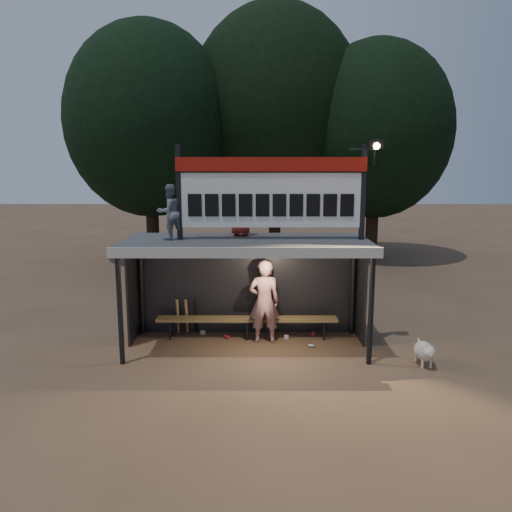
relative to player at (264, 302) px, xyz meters
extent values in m
plane|color=brown|center=(-0.38, -0.32, -0.91)|extent=(80.00, 80.00, 0.00)
imported|color=silver|center=(0.00, 0.00, 0.00)|extent=(0.69, 0.48, 1.83)
imported|color=slate|center=(-1.92, -0.35, 1.97)|extent=(0.69, 0.67, 1.12)
imported|color=maroon|center=(-0.50, 0.22, 1.94)|extent=(0.58, 0.43, 1.08)
cube|color=#404043|center=(-0.38, -0.32, 1.35)|extent=(5.00, 2.00, 0.12)
cube|color=beige|center=(-0.38, -1.34, 1.31)|extent=(5.10, 0.06, 0.20)
cylinder|color=black|center=(-2.78, -1.22, 0.19)|extent=(0.10, 0.10, 2.20)
cylinder|color=black|center=(2.02, -1.22, 0.19)|extent=(0.10, 0.10, 2.20)
cylinder|color=black|center=(-2.78, 0.58, 0.19)|extent=(0.10, 0.10, 2.20)
cylinder|color=black|center=(2.02, 0.58, 0.19)|extent=(0.10, 0.10, 2.20)
cube|color=black|center=(-0.38, 0.68, 0.19)|extent=(5.00, 0.04, 2.20)
cube|color=black|center=(-2.88, 0.18, 0.19)|extent=(0.04, 1.00, 2.20)
cube|color=black|center=(2.12, 0.18, 0.19)|extent=(0.04, 1.00, 2.20)
cylinder|color=black|center=(-0.38, 0.68, 1.24)|extent=(5.00, 0.06, 0.06)
cube|color=black|center=(-1.73, -0.32, 2.36)|extent=(0.10, 0.10, 1.90)
cube|color=black|center=(1.97, -0.32, 2.36)|extent=(0.10, 0.10, 1.90)
cube|color=white|center=(0.12, -0.32, 2.36)|extent=(3.80, 0.08, 1.40)
cube|color=#A4150B|center=(0.12, -0.37, 2.92)|extent=(3.80, 0.04, 0.28)
cube|color=black|center=(0.12, -0.37, 2.77)|extent=(3.80, 0.02, 0.03)
cube|color=black|center=(-1.41, -0.37, 2.11)|extent=(0.27, 0.03, 0.45)
cube|color=black|center=(-1.07, -0.37, 2.11)|extent=(0.27, 0.03, 0.45)
cube|color=black|center=(-0.73, -0.37, 2.11)|extent=(0.27, 0.03, 0.45)
cube|color=black|center=(-0.39, -0.37, 2.11)|extent=(0.27, 0.03, 0.45)
cube|color=black|center=(-0.05, -0.37, 2.11)|extent=(0.27, 0.03, 0.45)
cube|color=black|center=(0.29, -0.37, 2.11)|extent=(0.27, 0.03, 0.45)
cube|color=black|center=(0.63, -0.37, 2.11)|extent=(0.27, 0.03, 0.45)
cube|color=black|center=(0.97, -0.37, 2.11)|extent=(0.27, 0.03, 0.45)
cube|color=black|center=(1.31, -0.37, 2.11)|extent=(0.27, 0.03, 0.45)
cube|color=black|center=(1.65, -0.37, 2.11)|extent=(0.27, 0.03, 0.45)
cylinder|color=black|center=(1.92, -0.32, 3.21)|extent=(0.50, 0.04, 0.04)
cylinder|color=black|center=(2.17, -0.32, 3.06)|extent=(0.04, 0.04, 0.30)
cube|color=black|center=(2.17, -0.37, 3.31)|extent=(0.30, 0.22, 0.18)
sphere|color=#FFD88C|center=(2.17, -0.46, 3.27)|extent=(0.14, 0.14, 0.14)
cube|color=olive|center=(-0.38, 0.23, -0.46)|extent=(4.00, 0.35, 0.06)
cylinder|color=black|center=(-2.08, 0.11, -0.69)|extent=(0.05, 0.05, 0.45)
cylinder|color=black|center=(-2.08, 0.35, -0.69)|extent=(0.05, 0.05, 0.45)
cylinder|color=black|center=(-0.38, 0.11, -0.69)|extent=(0.05, 0.05, 0.45)
cylinder|color=black|center=(-0.38, 0.35, -0.69)|extent=(0.05, 0.05, 0.45)
cylinder|color=black|center=(1.32, 0.11, -0.69)|extent=(0.05, 0.05, 0.45)
cylinder|color=black|center=(1.32, 0.35, -0.69)|extent=(0.05, 0.05, 0.45)
cylinder|color=black|center=(-4.38, 9.68, 0.96)|extent=(0.50, 0.50, 3.74)
ellipsoid|color=black|center=(-4.38, 9.68, 4.61)|extent=(6.46, 6.46, 7.48)
cylinder|color=black|center=(0.62, 11.18, 1.18)|extent=(0.50, 0.50, 4.18)
ellipsoid|color=black|center=(0.62, 11.18, 5.26)|extent=(7.22, 7.22, 8.36)
cylinder|color=black|center=(4.62, 10.18, 0.85)|extent=(0.50, 0.50, 3.52)
ellipsoid|color=black|center=(4.62, 10.18, 4.29)|extent=(6.08, 6.08, 7.04)
ellipsoid|color=beige|center=(3.08, -1.24, -0.64)|extent=(0.36, 0.58, 0.36)
sphere|color=white|center=(3.08, -1.52, -0.55)|extent=(0.22, 0.22, 0.22)
cone|color=beige|center=(3.08, -1.62, -0.57)|extent=(0.10, 0.10, 0.10)
cone|color=beige|center=(3.03, -1.54, -0.45)|extent=(0.06, 0.06, 0.07)
cone|color=beige|center=(3.13, -1.54, -0.45)|extent=(0.06, 0.06, 0.07)
cylinder|color=#F0E5CF|center=(3.00, -1.42, -0.82)|extent=(0.05, 0.05, 0.18)
cylinder|color=beige|center=(3.16, -1.42, -0.82)|extent=(0.05, 0.05, 0.18)
cylinder|color=beige|center=(3.00, -1.06, -0.82)|extent=(0.05, 0.05, 0.18)
cylinder|color=beige|center=(3.16, -1.06, -0.82)|extent=(0.05, 0.05, 0.18)
cylinder|color=beige|center=(3.08, -0.94, -0.57)|extent=(0.04, 0.16, 0.14)
cylinder|color=#987947|center=(-1.96, 0.50, -0.48)|extent=(0.08, 0.27, 0.84)
cylinder|color=#A1774B|center=(-1.76, 0.50, -0.48)|extent=(0.07, 0.30, 0.83)
cylinder|color=black|center=(-1.56, 0.50, -0.48)|extent=(0.08, 0.33, 0.83)
cube|color=red|center=(1.13, 0.43, -0.87)|extent=(0.09, 0.11, 0.08)
cylinder|color=#ACACB1|center=(1.00, -0.33, -0.88)|extent=(0.13, 0.10, 0.07)
cube|color=silver|center=(-1.39, 0.53, -0.87)|extent=(0.12, 0.11, 0.08)
cylinder|color=red|center=(-0.83, 0.24, -0.88)|extent=(0.13, 0.13, 0.07)
cube|color=#A6A5AA|center=(0.50, 0.21, -0.87)|extent=(0.10, 0.07, 0.08)
camera|label=1|loc=(-0.16, -10.40, 2.89)|focal=35.00mm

